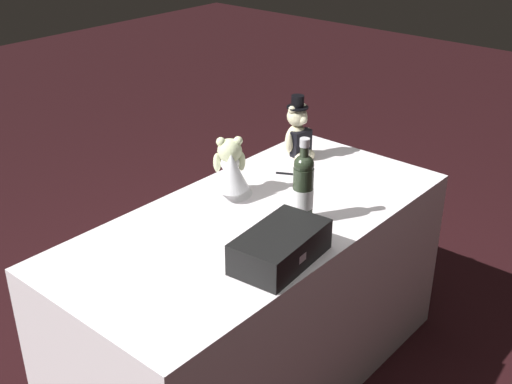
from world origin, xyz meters
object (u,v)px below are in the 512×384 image
object	(u,v)px
teddy_bear_bride	(230,171)
champagne_bottle	(303,187)
teddy_bear_groom	(298,134)
gift_case_black	(280,247)
signing_pen	(292,174)

from	to	relation	value
teddy_bear_bride	champagne_bottle	distance (m)	0.34
teddy_bear_groom	teddy_bear_bride	bearing A→B (deg)	-176.91
champagne_bottle	gift_case_black	size ratio (longest dim) A/B	0.90
champagne_bottle	signing_pen	world-z (taller)	champagne_bottle
teddy_bear_bride	signing_pen	bearing A→B (deg)	-12.96
teddy_bear_groom	signing_pen	world-z (taller)	teddy_bear_groom
champagne_bottle	gift_case_black	world-z (taller)	champagne_bottle
teddy_bear_groom	champagne_bottle	world-z (taller)	champagne_bottle
signing_pen	gift_case_black	bearing A→B (deg)	-145.43
teddy_bear_bride	gift_case_black	bearing A→B (deg)	-118.89
teddy_bear_bride	champagne_bottle	world-z (taller)	champagne_bottle
champagne_bottle	teddy_bear_bride	bearing A→B (deg)	92.32
champagne_bottle	signing_pen	xyz separation A→B (m)	(0.29, 0.27, -0.13)
teddy_bear_groom	gift_case_black	bearing A→B (deg)	-146.27
teddy_bear_bride	gift_case_black	distance (m)	0.51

